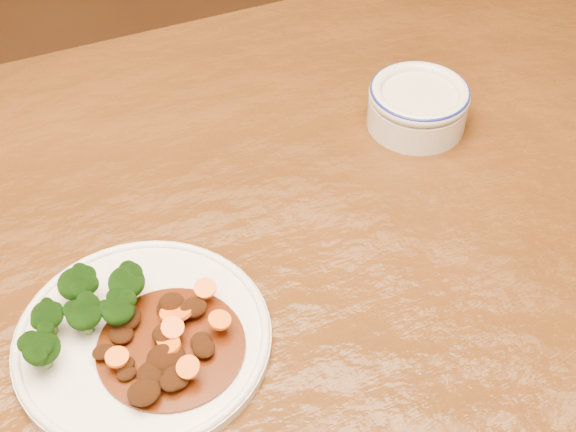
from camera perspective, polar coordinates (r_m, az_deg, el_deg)
name	(u,v)px	position (r m, az deg, el deg)	size (l,w,h in m)	color
dining_table	(205,335)	(0.84, -5.92, -8.41)	(1.56, 1.01, 0.75)	#512A0E
dinner_plate	(143,338)	(0.74, -10.29, -8.52)	(0.23, 0.23, 0.01)	white
broccoli_florets	(84,308)	(0.74, -14.30, -6.33)	(0.12, 0.09, 0.04)	#658846
mince_stew	(164,346)	(0.72, -8.84, -9.13)	(0.13, 0.13, 0.03)	#4B2008
dip_bowl	(418,104)	(0.94, 9.23, 7.84)	(0.12, 0.12, 0.05)	beige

